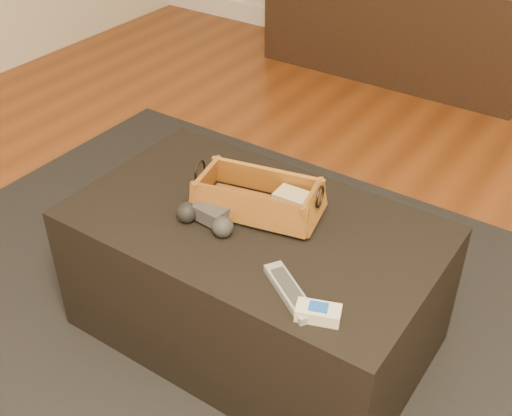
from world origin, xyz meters
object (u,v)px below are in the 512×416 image
Objects in this scene: tv_remote at (250,206)px; wicker_basket at (258,199)px; silver_remote at (290,291)px; cream_gadget at (318,313)px; game_controller at (207,217)px; media_cabinet at (399,23)px; ottoman at (254,279)px.

wicker_basket is at bearing 30.87° from tv_remote.
tv_remote reaches higher than silver_remote.
cream_gadget is (0.36, -0.25, -0.01)m from tv_remote.
game_controller is (-0.07, -0.13, -0.01)m from wicker_basket.
silver_remote is (0.32, -0.11, -0.02)m from game_controller.
tv_remote is 0.03m from wicker_basket.
cream_gadget is at bearing -17.43° from silver_remote.
wicker_basket is at bearing 136.50° from silver_remote.
cream_gadget is at bearing -17.98° from game_controller.
media_cabinet is 2.21m from game_controller.
game_controller is at bearing -79.80° from media_cabinet.
silver_remote is (0.71, -2.28, 0.16)m from media_cabinet.
wicker_basket reaches higher than game_controller.
media_cabinet reaches higher than tv_remote.
silver_remote is (0.26, -0.22, -0.01)m from tv_remote.
silver_remote is at bearing -43.50° from wicker_basket.
wicker_basket is (-0.02, 0.04, 0.25)m from ottoman.
game_controller is (-0.06, -0.11, 0.01)m from tv_remote.
game_controller reaches higher than silver_remote.
ottoman is (0.48, -2.08, -0.06)m from media_cabinet.
tv_remote is at bearing 144.96° from cream_gadget.
game_controller is 1.57× the size of cream_gadget.
game_controller is 0.90× the size of silver_remote.
wicker_basket reaches higher than tv_remote.
wicker_basket is 0.43m from cream_gadget.
game_controller is 0.43m from cream_gadget.
cream_gadget is at bearing -34.52° from ottoman.
media_cabinet is 2.39m from silver_remote.
media_cabinet is at bearing 83.88° from tv_remote.
game_controller is 0.34m from silver_remote.
cream_gadget is (0.34, -0.27, -0.02)m from wicker_basket.
silver_remote is at bearing -39.82° from ottoman.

